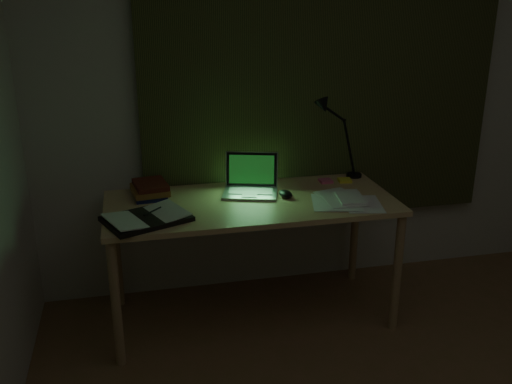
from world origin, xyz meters
TOP-DOWN VIEW (x-y plane):
  - wall_back at (0.00, 2.00)m, footprint 3.50×0.00m
  - curtain at (0.00, 1.96)m, footprint 2.20×0.06m
  - desk at (-0.53, 1.57)m, footprint 1.60×0.70m
  - laptop at (-0.51, 1.67)m, footprint 0.39×0.41m
  - open_textbook at (-1.11, 1.40)m, footprint 0.48×0.42m
  - book_stack at (-1.07, 1.76)m, footprint 0.24×0.27m
  - loose_papers at (-0.04, 1.47)m, footprint 0.33×0.34m
  - mouse at (-0.33, 1.58)m, footprint 0.08×0.11m
  - sticky_yellow at (0.10, 1.77)m, footprint 0.09×0.09m
  - sticky_pink at (-0.02, 1.79)m, footprint 0.07×0.07m
  - desk_lamp at (0.19, 1.85)m, footprint 0.34×0.27m

SIDE VIEW (x-z plane):
  - desk at x=-0.53m, z-range 0.00..0.73m
  - sticky_pink at x=-0.02m, z-range 0.73..0.74m
  - sticky_yellow at x=0.10m, z-range 0.73..0.74m
  - loose_papers at x=-0.04m, z-range 0.73..0.75m
  - open_textbook at x=-1.11m, z-range 0.73..0.76m
  - mouse at x=-0.33m, z-range 0.73..0.77m
  - book_stack at x=-1.07m, z-range 0.73..0.82m
  - laptop at x=-0.51m, z-range 0.73..0.95m
  - desk_lamp at x=0.19m, z-range 0.73..1.24m
  - wall_back at x=0.00m, z-range 0.00..2.50m
  - curtain at x=0.00m, z-range 0.45..2.45m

